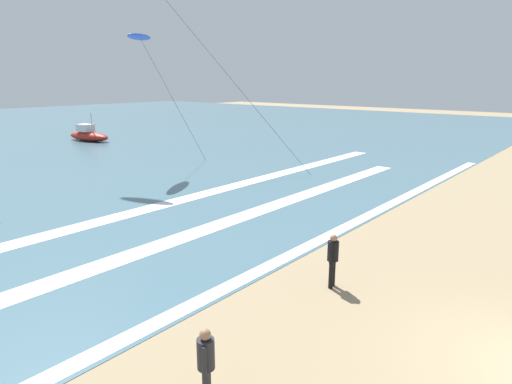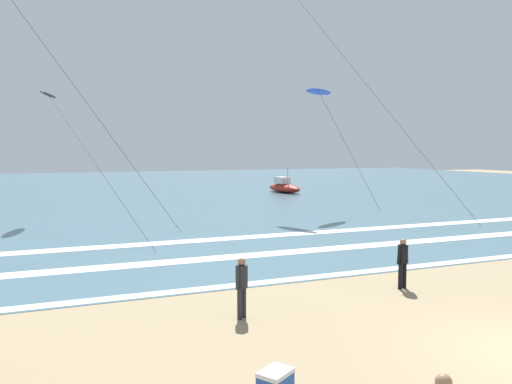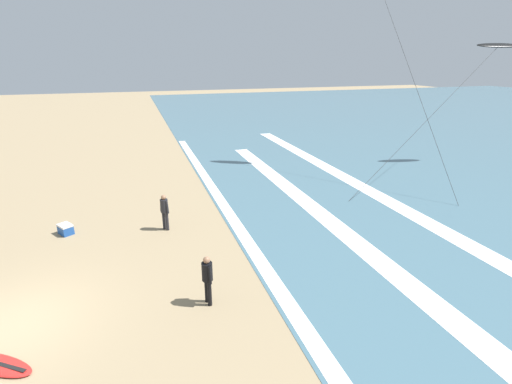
% 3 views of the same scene
% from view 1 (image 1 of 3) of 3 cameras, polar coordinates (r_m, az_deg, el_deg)
% --- Properties ---
extents(wave_foam_shoreline, '(47.32, 0.53, 0.01)m').
position_cam_1_polar(wave_foam_shoreline, '(14.19, 1.14, -9.82)').
color(wave_foam_shoreline, white).
rests_on(wave_foam_shoreline, ocean_surface).
extents(wave_foam_mid_break, '(36.95, 0.99, 0.01)m').
position_cam_1_polar(wave_foam_mid_break, '(16.71, -10.76, -6.24)').
color(wave_foam_mid_break, white).
rests_on(wave_foam_mid_break, ocean_surface).
extents(wave_foam_outer_break, '(47.43, 1.01, 0.01)m').
position_cam_1_polar(wave_foam_outer_break, '(19.66, -19.83, -3.70)').
color(wave_foam_outer_break, white).
rests_on(wave_foam_outer_break, ocean_surface).
extents(surfer_background_far, '(0.46, 0.38, 1.60)m').
position_cam_1_polar(surfer_background_far, '(8.45, -6.49, -20.96)').
color(surfer_background_far, '#232328').
rests_on(surfer_background_far, ground).
extents(surfer_right_near, '(0.51, 0.32, 1.60)m').
position_cam_1_polar(surfer_right_near, '(12.83, 9.93, -8.16)').
color(surfer_right_near, black).
rests_on(surfer_right_near, ground).
extents(kite_blue_high_right, '(6.59, 2.33, 8.58)m').
position_cam_1_polar(kite_blue_high_right, '(29.66, -14.82, 18.77)').
color(kite_blue_high_right, blue).
rests_on(kite_blue_high_right, ground).
extents(offshore_boat, '(2.40, 5.39, 2.70)m').
position_cam_1_polar(offshore_boat, '(46.06, -20.88, 6.89)').
color(offshore_boat, maroon).
rests_on(offshore_boat, ground).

